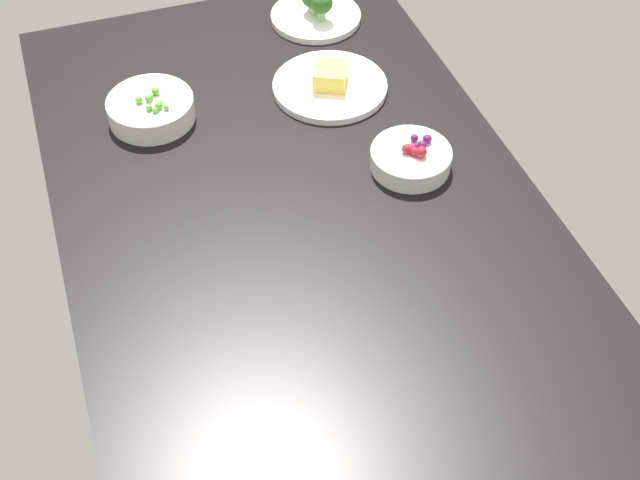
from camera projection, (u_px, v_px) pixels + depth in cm
name	position (u px, v px, depth cm)	size (l,w,h in cm)	color
dining_table	(320.00, 256.00, 141.39)	(158.84, 81.65, 4.00)	black
bowl_berries	(411.00, 157.00, 151.78)	(14.65, 14.65, 5.64)	white
plate_broccoli	(316.00, 11.00, 184.13)	(19.59, 19.59, 7.89)	white
bowl_peas	(151.00, 108.00, 160.82)	(16.52, 16.52, 5.84)	white
plate_cheese	(330.00, 84.00, 167.94)	(22.70, 22.70, 5.23)	white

